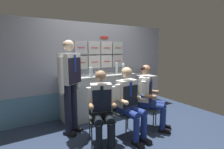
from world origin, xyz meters
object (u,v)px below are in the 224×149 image
object	(u,v)px
water_bottle_short	(91,72)
crew_member_right	(149,94)
folding_chair_right	(141,102)
service_trolley	(142,90)
folding_chair_left	(100,111)
coffee_cup_white	(97,73)
crew_member_center	(130,100)
crew_member_left	(102,106)
crew_member_standing	(70,79)
folding_chair_center	(124,107)

from	to	relation	value
water_bottle_short	crew_member_right	bearing A→B (deg)	-49.53
folding_chair_right	crew_member_right	world-z (taller)	crew_member_right
service_trolley	folding_chair_left	world-z (taller)	service_trolley
folding_chair_left	water_bottle_short	xyz separation A→B (m)	(0.22, 0.85, 0.56)
folding_chair_left	service_trolley	bearing A→B (deg)	27.15
coffee_cup_white	service_trolley	bearing A→B (deg)	-4.36
crew_member_center	water_bottle_short	distance (m)	1.13
crew_member_left	folding_chair_right	world-z (taller)	crew_member_left
crew_member_left	crew_member_center	bearing A→B (deg)	-2.79
crew_member_standing	crew_member_right	bearing A→B (deg)	-23.36
crew_member_standing	folding_chair_left	bearing A→B (deg)	-55.11
coffee_cup_white	folding_chair_left	bearing A→B (deg)	-113.05
water_bottle_short	folding_chair_center	bearing A→B (deg)	-74.19
folding_chair_center	coffee_cup_white	bearing A→B (deg)	92.82
folding_chair_right	crew_member_standing	size ratio (longest dim) A/B	0.49
folding_chair_center	crew_member_right	world-z (taller)	crew_member_right
crew_member_right	coffee_cup_white	distance (m)	1.27
crew_member_center	coffee_cup_white	distance (m)	1.20
folding_chair_right	folding_chair_center	bearing A→B (deg)	-173.35
service_trolley	folding_chair_center	size ratio (longest dim) A/B	1.05
crew_member_center	coffee_cup_white	bearing A→B (deg)	93.19
crew_member_left	crew_member_standing	world-z (taller)	crew_member_standing
crew_member_standing	water_bottle_short	bearing A→B (deg)	31.93
folding_chair_right	coffee_cup_white	size ratio (longest dim) A/B	10.56
crew_member_right	coffee_cup_white	bearing A→B (deg)	119.64
coffee_cup_white	folding_chair_center	bearing A→B (deg)	-87.18
crew_member_standing	coffee_cup_white	xyz separation A→B (m)	(0.76, 0.47, -0.02)
folding_chair_right	crew_member_standing	xyz separation A→B (m)	(-1.27, 0.46, 0.51)
crew_member_left	water_bottle_short	xyz separation A→B (m)	(0.27, 1.00, 0.41)
folding_chair_left	crew_member_standing	bearing A→B (deg)	124.89
service_trolley	folding_chair_left	size ratio (longest dim) A/B	1.05
folding_chair_left	crew_member_center	distance (m)	0.54
service_trolley	crew_member_standing	world-z (taller)	crew_member_standing
coffee_cup_white	crew_member_center	bearing A→B (deg)	-86.81
crew_member_right	folding_chair_left	bearing A→B (deg)	174.77
folding_chair_left	crew_member_right	xyz separation A→B (m)	(1.02, -0.09, 0.17)
service_trolley	crew_member_right	size ratio (longest dim) A/B	0.70
service_trolley	crew_member_standing	distance (m)	2.15
folding_chair_left	crew_member_right	distance (m)	1.04
crew_member_right	water_bottle_short	world-z (taller)	crew_member_right
folding_chair_right	coffee_cup_white	bearing A→B (deg)	118.52
folding_chair_right	water_bottle_short	world-z (taller)	water_bottle_short
crew_member_center	crew_member_right	xyz separation A→B (m)	(0.54, 0.09, 0.01)
folding_chair_left	water_bottle_short	world-z (taller)	water_bottle_short
folding_chair_right	crew_member_standing	world-z (taller)	crew_member_standing
crew_member_standing	folding_chair_center	bearing A→B (deg)	-32.54
crew_member_center	folding_chair_left	bearing A→B (deg)	159.34
service_trolley	folding_chair_right	distance (m)	1.15
crew_member_right	water_bottle_short	bearing A→B (deg)	130.47
folding_chair_left	folding_chair_center	distance (m)	0.46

